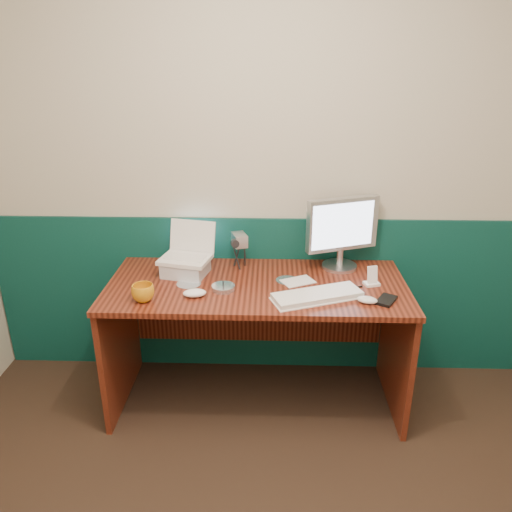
{
  "coord_description": "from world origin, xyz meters",
  "views": [
    {
      "loc": [
        -0.05,
        -1.04,
        1.89
      ],
      "look_at": [
        -0.12,
        1.23,
        0.97
      ],
      "focal_mm": 35.0,
      "sensor_mm": 36.0,
      "label": 1
    }
  ],
  "objects_px": {
    "desk": "(257,344)",
    "camcorder": "(240,250)",
    "monitor": "(342,233)",
    "laptop": "(184,242)",
    "keyboard": "(317,296)",
    "mug": "(143,293)"
  },
  "relations": [
    {
      "from": "desk",
      "to": "laptop",
      "type": "bearing_deg",
      "value": 164.73
    },
    {
      "from": "desk",
      "to": "monitor",
      "type": "distance_m",
      "value": 0.78
    },
    {
      "from": "keyboard",
      "to": "camcorder",
      "type": "relative_size",
      "value": 2.1
    },
    {
      "from": "desk",
      "to": "laptop",
      "type": "relative_size",
      "value": 6.05
    },
    {
      "from": "keyboard",
      "to": "mug",
      "type": "relative_size",
      "value": 4.0
    },
    {
      "from": "camcorder",
      "to": "monitor",
      "type": "bearing_deg",
      "value": -17.9
    },
    {
      "from": "monitor",
      "to": "mug",
      "type": "relative_size",
      "value": 3.73
    },
    {
      "from": "laptop",
      "to": "monitor",
      "type": "bearing_deg",
      "value": 20.99
    },
    {
      "from": "desk",
      "to": "mug",
      "type": "relative_size",
      "value": 14.26
    },
    {
      "from": "keyboard",
      "to": "camcorder",
      "type": "bearing_deg",
      "value": 115.93
    },
    {
      "from": "desk",
      "to": "monitor",
      "type": "relative_size",
      "value": 3.82
    },
    {
      "from": "monitor",
      "to": "camcorder",
      "type": "distance_m",
      "value": 0.58
    },
    {
      "from": "laptop",
      "to": "monitor",
      "type": "distance_m",
      "value": 0.88
    },
    {
      "from": "desk",
      "to": "monitor",
      "type": "xyz_separation_m",
      "value": [
        0.47,
        0.23,
        0.58
      ]
    },
    {
      "from": "monitor",
      "to": "keyboard",
      "type": "relative_size",
      "value": 0.93
    },
    {
      "from": "desk",
      "to": "keyboard",
      "type": "height_order",
      "value": "keyboard"
    },
    {
      "from": "keyboard",
      "to": "mug",
      "type": "bearing_deg",
      "value": 162.71
    },
    {
      "from": "desk",
      "to": "mug",
      "type": "bearing_deg",
      "value": -158.48
    },
    {
      "from": "desk",
      "to": "keyboard",
      "type": "distance_m",
      "value": 0.52
    },
    {
      "from": "camcorder",
      "to": "desk",
      "type": "bearing_deg",
      "value": -83.65
    },
    {
      "from": "desk",
      "to": "camcorder",
      "type": "relative_size",
      "value": 7.48
    },
    {
      "from": "laptop",
      "to": "camcorder",
      "type": "distance_m",
      "value": 0.33
    }
  ]
}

